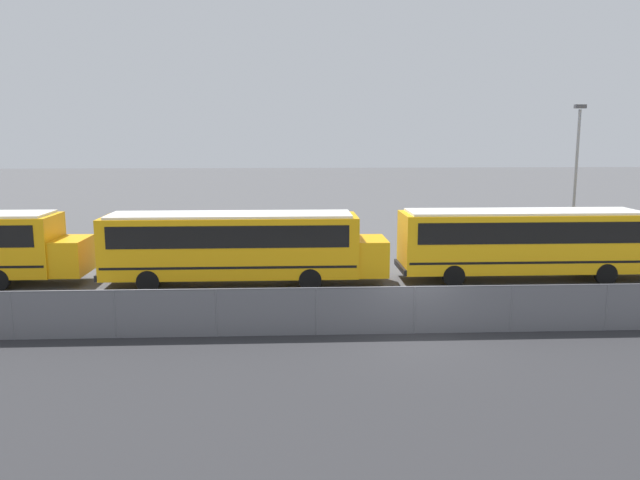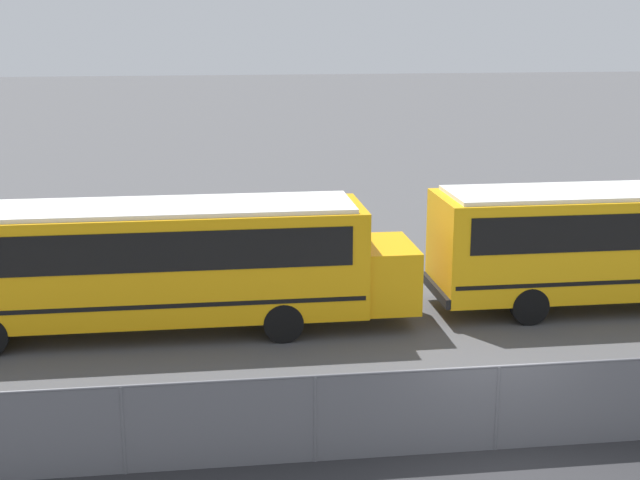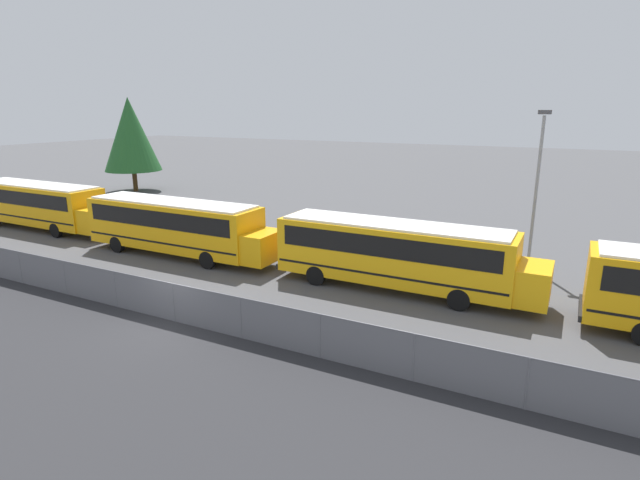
# 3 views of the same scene
# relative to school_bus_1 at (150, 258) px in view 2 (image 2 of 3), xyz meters

# --- Properties ---
(ground_plane) EXTENTS (200.00, 200.00, 0.00)m
(ground_plane) POSITION_rel_school_bus_1_xyz_m (6.13, -6.83, -1.81)
(ground_plane) COLOR #4C4C4F
(fence) EXTENTS (62.64, 0.07, 1.56)m
(fence) POSITION_rel_school_bus_1_xyz_m (6.13, -6.83, -1.01)
(fence) COLOR #9EA0A5
(fence) RESTS_ON ground_plane
(school_bus_1) EXTENTS (11.87, 2.52, 3.05)m
(school_bus_1) POSITION_rel_school_bus_1_xyz_m (0.00, 0.00, 0.00)
(school_bus_1) COLOR orange
(school_bus_1) RESTS_ON ground_plane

